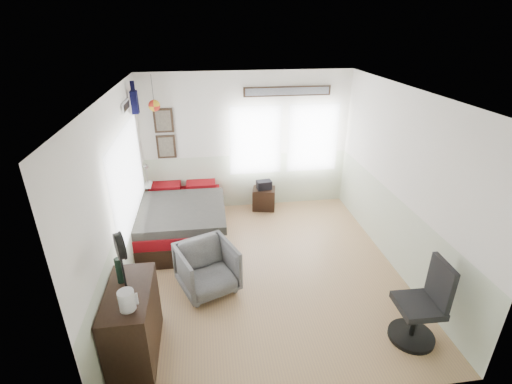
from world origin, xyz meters
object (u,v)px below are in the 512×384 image
(dresser, at_px, (133,323))
(nightstand, at_px, (264,199))
(task_chair, at_px, (422,309))
(bed, at_px, (182,219))
(armchair, at_px, (207,268))

(dresser, relative_size, nightstand, 2.26)
(dresser, distance_m, task_chair, 3.34)
(dresser, bearing_deg, task_chair, -4.19)
(bed, distance_m, armchair, 1.59)
(armchair, bearing_deg, task_chair, -49.31)
(bed, relative_size, task_chair, 1.89)
(bed, height_order, task_chair, task_chair)
(task_chair, bearing_deg, bed, 137.37)
(bed, bearing_deg, dresser, -98.84)
(bed, relative_size, dresser, 2.06)
(nightstand, relative_size, task_chair, 0.41)
(armchair, bearing_deg, dresser, -151.20)
(dresser, bearing_deg, armchair, 50.85)
(armchair, xyz_separation_m, task_chair, (2.48, -1.28, 0.09))
(bed, height_order, nightstand, bed)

